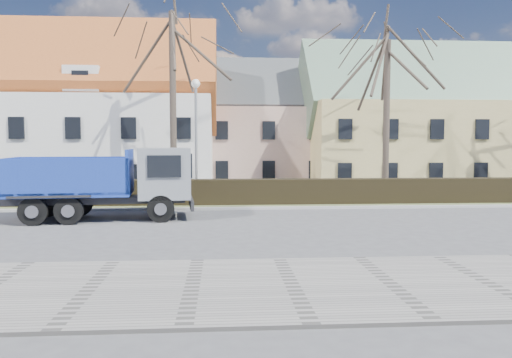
{
  "coord_description": "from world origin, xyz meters",
  "views": [
    {
      "loc": [
        0.67,
        -19.37,
        3.24
      ],
      "look_at": [
        2.2,
        3.01,
        1.6
      ],
      "focal_mm": 35.0,
      "sensor_mm": 36.0,
      "label": 1
    }
  ],
  "objects": [
    {
      "name": "parked_car_a",
      "position": [
        -8.06,
        10.6,
        0.68
      ],
      "size": [
        4.14,
        1.96,
        1.37
      ],
      "primitive_type": "imported",
      "rotation": [
        0.0,
        0.0,
        1.66
      ],
      "color": "black",
      "rests_on": "ground"
    },
    {
      "name": "cart_frame",
      "position": [
        -2.33,
        4.38,
        0.34
      ],
      "size": [
        0.76,
        0.46,
        0.68
      ],
      "primitive_type": null,
      "rotation": [
        0.0,
        0.0,
        0.04
      ],
      "color": "silver",
      "rests_on": "ground"
    },
    {
      "name": "dump_truck",
      "position": [
        -4.61,
        1.9,
        1.56
      ],
      "size": [
        8.05,
        3.65,
        3.12
      ],
      "primitive_type": null,
      "rotation": [
        0.0,
        0.0,
        0.1
      ],
      "color": "navy",
      "rests_on": "ground"
    },
    {
      "name": "streetlight",
      "position": [
        -0.67,
        7.0,
        3.31
      ],
      "size": [
        0.52,
        0.52,
        6.62
      ],
      "primitive_type": null,
      "color": "#A5A5A5",
      "rests_on": "ground"
    },
    {
      "name": "tree_2",
      "position": [
        10.0,
        8.5,
        5.5
      ],
      "size": [
        8.0,
        8.0,
        11.0
      ],
      "primitive_type": null,
      "color": "#3D332A",
      "rests_on": "ground"
    },
    {
      "name": "ground",
      "position": [
        0.0,
        0.0,
        0.0
      ],
      "size": [
        120.0,
        120.0,
        0.0
      ],
      "primitive_type": "plane",
      "color": "#4A4A4D"
    },
    {
      "name": "hedge",
      "position": [
        0.0,
        6.0,
        0.65
      ],
      "size": [
        60.0,
        0.9,
        1.3
      ],
      "primitive_type": "cube",
      "color": "black",
      "rests_on": "ground"
    },
    {
      "name": "sidewalk_near",
      "position": [
        0.0,
        -8.5,
        0.04
      ],
      "size": [
        80.0,
        5.0,
        0.08
      ],
      "primitive_type": "cube",
      "color": "gray",
      "rests_on": "ground"
    },
    {
      "name": "building_pink",
      "position": [
        4.0,
        20.0,
        4.0
      ],
      "size": [
        10.8,
        8.8,
        8.0
      ],
      "primitive_type": null,
      "color": "tan",
      "rests_on": "ground"
    },
    {
      "name": "grass_strip",
      "position": [
        0.0,
        6.2,
        0.05
      ],
      "size": [
        80.0,
        3.0,
        0.1
      ],
      "primitive_type": "cube",
      "color": "#535F35",
      "rests_on": "ground"
    },
    {
      "name": "building_yellow",
      "position": [
        16.0,
        17.0,
        4.25
      ],
      "size": [
        18.8,
        10.8,
        8.5
      ],
      "primitive_type": null,
      "color": "tan",
      "rests_on": "ground"
    },
    {
      "name": "tree_1",
      "position": [
        -2.0,
        8.5,
        6.33
      ],
      "size": [
        9.2,
        9.2,
        12.65
      ],
      "primitive_type": null,
      "color": "#3D332A",
      "rests_on": "ground"
    },
    {
      "name": "curb_far",
      "position": [
        0.0,
        4.6,
        0.06
      ],
      "size": [
        80.0,
        0.3,
        0.12
      ],
      "primitive_type": "cube",
      "color": "#A09E9C",
      "rests_on": "ground"
    },
    {
      "name": "building_white",
      "position": [
        -13.0,
        16.0,
        4.75
      ],
      "size": [
        26.8,
        10.8,
        9.5
      ],
      "primitive_type": null,
      "color": "white",
      "rests_on": "ground"
    }
  ]
}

